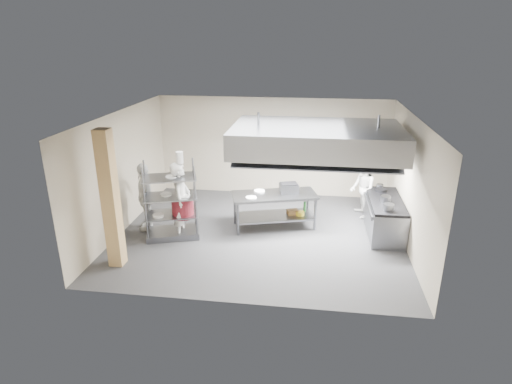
# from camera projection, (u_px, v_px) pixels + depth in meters

# --- Properties ---
(floor) EXTENTS (7.00, 7.00, 0.00)m
(floor) POSITION_uv_depth(u_px,v_px,m) (260.00, 234.00, 10.80)
(floor) COLOR #2F2F31
(floor) RESTS_ON ground
(ceiling) EXTENTS (7.00, 7.00, 0.00)m
(ceiling) POSITION_uv_depth(u_px,v_px,m) (260.00, 115.00, 9.76)
(ceiling) COLOR silver
(ceiling) RESTS_ON wall_back
(wall_back) EXTENTS (7.00, 0.00, 7.00)m
(wall_back) POSITION_uv_depth(u_px,v_px,m) (273.00, 147.00, 13.07)
(wall_back) COLOR #B7A991
(wall_back) RESTS_ON ground
(wall_left) EXTENTS (0.00, 6.00, 6.00)m
(wall_left) POSITION_uv_depth(u_px,v_px,m) (122.00, 172.00, 10.73)
(wall_left) COLOR #B7A991
(wall_left) RESTS_ON ground
(wall_right) EXTENTS (0.00, 6.00, 6.00)m
(wall_right) POSITION_uv_depth(u_px,v_px,m) (411.00, 184.00, 9.83)
(wall_right) COLOR #B7A991
(wall_right) RESTS_ON ground
(column) EXTENTS (0.30, 0.30, 3.00)m
(column) POSITION_uv_depth(u_px,v_px,m) (110.00, 200.00, 8.88)
(column) COLOR tan
(column) RESTS_ON floor
(exhaust_hood) EXTENTS (4.00, 2.50, 0.60)m
(exhaust_hood) POSITION_uv_depth(u_px,v_px,m) (317.00, 139.00, 10.17)
(exhaust_hood) COLOR gray
(exhaust_hood) RESTS_ON ceiling
(hood_strip_a) EXTENTS (1.60, 0.12, 0.04)m
(hood_strip_a) POSITION_uv_depth(u_px,v_px,m) (279.00, 151.00, 10.40)
(hood_strip_a) COLOR white
(hood_strip_a) RESTS_ON exhaust_hood
(hood_strip_b) EXTENTS (1.60, 0.12, 0.04)m
(hood_strip_b) POSITION_uv_depth(u_px,v_px,m) (354.00, 153.00, 10.17)
(hood_strip_b) COLOR white
(hood_strip_b) RESTS_ON exhaust_hood
(wall_shelf) EXTENTS (1.50, 0.28, 0.04)m
(wall_shelf) POSITION_uv_depth(u_px,v_px,m) (332.00, 150.00, 12.69)
(wall_shelf) COLOR gray
(wall_shelf) RESTS_ON wall_back
(island) EXTENTS (2.30, 1.46, 0.91)m
(island) POSITION_uv_depth(u_px,v_px,m) (274.00, 210.00, 11.06)
(island) COLOR gray
(island) RESTS_ON floor
(island_worktop) EXTENTS (2.30, 1.46, 0.06)m
(island_worktop) POSITION_uv_depth(u_px,v_px,m) (274.00, 195.00, 10.91)
(island_worktop) COLOR gray
(island_worktop) RESTS_ON island
(island_undershelf) EXTENTS (2.11, 1.32, 0.04)m
(island_undershelf) POSITION_uv_depth(u_px,v_px,m) (274.00, 216.00, 11.11)
(island_undershelf) COLOR slate
(island_undershelf) RESTS_ON island
(pass_rack) EXTENTS (1.44, 1.10, 1.91)m
(pass_rack) POSITION_uv_depth(u_px,v_px,m) (171.00, 200.00, 10.37)
(pass_rack) COLOR gray
(pass_rack) RESTS_ON floor
(cooking_range) EXTENTS (0.80, 2.00, 0.84)m
(cooking_range) POSITION_uv_depth(u_px,v_px,m) (384.00, 217.00, 10.72)
(cooking_range) COLOR gray
(cooking_range) RESTS_ON floor
(range_top) EXTENTS (0.78, 1.96, 0.06)m
(range_top) POSITION_uv_depth(u_px,v_px,m) (386.00, 201.00, 10.57)
(range_top) COLOR black
(range_top) RESTS_ON cooking_range
(chef_head) EXTENTS (0.50, 0.72, 1.90)m
(chef_head) POSITION_uv_depth(u_px,v_px,m) (181.00, 200.00, 10.40)
(chef_head) COLOR silver
(chef_head) RESTS_ON floor
(chef_line) EXTENTS (0.71, 0.86, 1.60)m
(chef_line) POSITION_uv_depth(u_px,v_px,m) (362.00, 189.00, 11.58)
(chef_line) COLOR white
(chef_line) RESTS_ON floor
(chef_plating) EXTENTS (0.65, 1.10, 1.76)m
(chef_plating) POSITION_uv_depth(u_px,v_px,m) (145.00, 197.00, 10.81)
(chef_plating) COLOR silver
(chef_plating) RESTS_ON floor
(griddle) EXTENTS (0.54, 0.47, 0.22)m
(griddle) POSITION_uv_depth(u_px,v_px,m) (289.00, 188.00, 10.98)
(griddle) COLOR slate
(griddle) RESTS_ON island_worktop
(wicker_basket) EXTENTS (0.34, 0.29, 0.12)m
(wicker_basket) POSITION_uv_depth(u_px,v_px,m) (293.00, 212.00, 11.15)
(wicker_basket) COLOR olive
(wicker_basket) RESTS_ON island_undershelf
(stockpot) EXTENTS (0.24, 0.24, 0.16)m
(stockpot) POSITION_uv_depth(u_px,v_px,m) (386.00, 199.00, 10.36)
(stockpot) COLOR slate
(stockpot) RESTS_ON range_top
(plate_stack) EXTENTS (0.28, 0.28, 0.05)m
(plate_stack) POSITION_uv_depth(u_px,v_px,m) (172.00, 213.00, 10.49)
(plate_stack) COLOR white
(plate_stack) RESTS_ON pass_rack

